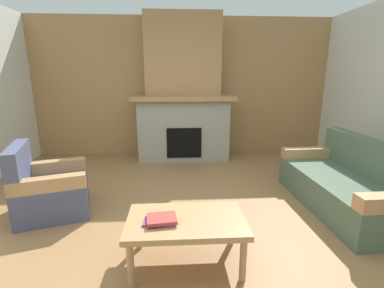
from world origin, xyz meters
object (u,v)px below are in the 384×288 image
(fireplace, at_px, (183,98))
(coffee_table, at_px, (186,224))
(armchair, at_px, (49,190))
(couch, at_px, (347,186))

(fireplace, distance_m, coffee_table, 3.32)
(armchair, bearing_deg, coffee_table, -32.55)
(couch, height_order, coffee_table, couch)
(couch, distance_m, coffee_table, 2.21)
(couch, height_order, armchair, same)
(couch, relative_size, coffee_table, 1.82)
(couch, bearing_deg, coffee_table, -155.42)
(fireplace, bearing_deg, coffee_table, -91.36)
(couch, xyz_separation_m, armchair, (-3.59, 0.09, 0.01))
(fireplace, height_order, coffee_table, fireplace)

